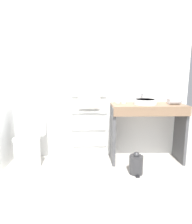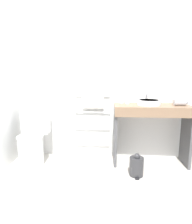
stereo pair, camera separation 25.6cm
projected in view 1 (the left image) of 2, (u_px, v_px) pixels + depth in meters
ground_plane at (100, 201)px, 2.12m from camera, size 12.00×12.00×0.00m
wall_back at (97, 76)px, 3.14m from camera, size 2.88×0.12×2.57m
toilet at (28, 144)px, 2.87m from camera, size 0.41×0.53×0.78m
towel_radiator at (89, 111)px, 3.13m from camera, size 0.60×0.06×1.05m
vanity_counter at (147, 123)px, 2.98m from camera, size 1.07×0.47×0.89m
sink_basin at (145, 102)px, 2.93m from camera, size 0.34×0.34×0.07m
faucet at (142, 96)px, 3.10m from camera, size 0.02×0.10×0.15m
cup_near_wall at (118, 100)px, 3.07m from camera, size 0.07×0.07×0.09m
cup_near_edge at (124, 101)px, 3.02m from camera, size 0.06×0.06×0.09m
hair_dryer at (175, 101)px, 2.93m from camera, size 0.20×0.18×0.09m
trash_bin at (136, 164)px, 2.68m from camera, size 0.18×0.22×0.31m
bath_mat at (16, 193)px, 2.25m from camera, size 0.56×0.36×0.01m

